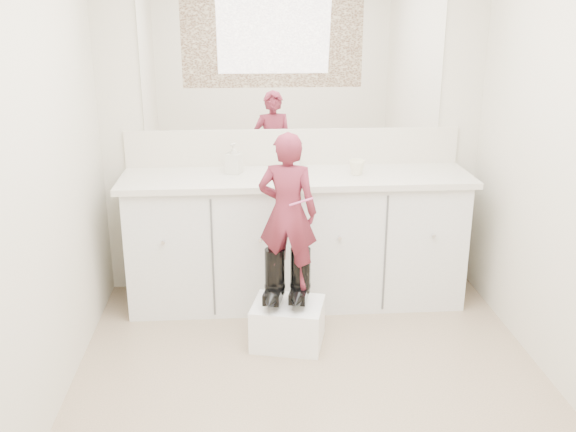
{
  "coord_description": "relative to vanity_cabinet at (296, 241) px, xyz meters",
  "views": [
    {
      "loc": [
        -0.34,
        -2.82,
        1.96
      ],
      "look_at": [
        -0.09,
        0.72,
        0.77
      ],
      "focal_mm": 40.0,
      "sensor_mm": 36.0,
      "label": 1
    }
  ],
  "objects": [
    {
      "name": "floor",
      "position": [
        0.0,
        -1.23,
        -0.42
      ],
      "size": [
        3.0,
        3.0,
        0.0
      ],
      "primitive_type": "plane",
      "color": "#7F7053",
      "rests_on": "ground"
    },
    {
      "name": "wall_back",
      "position": [
        0.0,
        0.27,
        0.77
      ],
      "size": [
        2.6,
        0.0,
        2.6
      ],
      "primitive_type": "plane",
      "rotation": [
        1.57,
        0.0,
        0.0
      ],
      "color": "beige",
      "rests_on": "floor"
    },
    {
      "name": "wall_front",
      "position": [
        0.0,
        -2.73,
        0.77
      ],
      "size": [
        2.6,
        0.0,
        2.6
      ],
      "primitive_type": "plane",
      "rotation": [
        -1.57,
        0.0,
        0.0
      ],
      "color": "beige",
      "rests_on": "floor"
    },
    {
      "name": "wall_left",
      "position": [
        -1.3,
        -1.23,
        0.78
      ],
      "size": [
        0.0,
        3.0,
        3.0
      ],
      "primitive_type": "plane",
      "rotation": [
        1.57,
        0.0,
        1.57
      ],
      "color": "beige",
      "rests_on": "floor"
    },
    {
      "name": "vanity_cabinet",
      "position": [
        0.0,
        0.0,
        0.0
      ],
      "size": [
        2.2,
        0.55,
        0.85
      ],
      "primitive_type": "cube",
      "color": "silver",
      "rests_on": "floor"
    },
    {
      "name": "countertop",
      "position": [
        0.0,
        -0.01,
        0.45
      ],
      "size": [
        2.28,
        0.58,
        0.04
      ],
      "primitive_type": "cube",
      "color": "beige",
      "rests_on": "vanity_cabinet"
    },
    {
      "name": "backsplash",
      "position": [
        0.0,
        0.26,
        0.59
      ],
      "size": [
        2.28,
        0.03,
        0.25
      ],
      "primitive_type": "cube",
      "color": "beige",
      "rests_on": "countertop"
    },
    {
      "name": "mirror",
      "position": [
        0.0,
        0.26,
        1.22
      ],
      "size": [
        2.0,
        0.02,
        1.0
      ],
      "primitive_type": "cube",
      "color": "white",
      "rests_on": "wall_back"
    },
    {
      "name": "dot_panel",
      "position": [
        0.0,
        -2.71,
        1.22
      ],
      "size": [
        2.0,
        0.01,
        1.2
      ],
      "primitive_type": "cube",
      "color": "#472819",
      "rests_on": "wall_front"
    },
    {
      "name": "faucet",
      "position": [
        0.0,
        0.15,
        0.52
      ],
      "size": [
        0.08,
        0.08,
        0.1
      ],
      "primitive_type": "cylinder",
      "color": "silver",
      "rests_on": "countertop"
    },
    {
      "name": "cup",
      "position": [
        0.39,
        -0.03,
        0.51
      ],
      "size": [
        0.13,
        0.13,
        0.1
      ],
      "primitive_type": "imported",
      "rotation": [
        0.0,
        0.0,
        -0.33
      ],
      "color": "#F0E9C0",
      "rests_on": "countertop"
    },
    {
      "name": "soap_bottle",
      "position": [
        -0.41,
        0.06,
        0.56
      ],
      "size": [
        0.12,
        0.12,
        0.2
      ],
      "primitive_type": "imported",
      "rotation": [
        0.0,
        0.0,
        -0.39
      ],
      "color": "beige",
      "rests_on": "countertop"
    },
    {
      "name": "step_stool",
      "position": [
        -0.1,
        -0.61,
        -0.29
      ],
      "size": [
        0.48,
        0.43,
        0.26
      ],
      "primitive_type": "cube",
      "rotation": [
        0.0,
        0.0,
        -0.24
      ],
      "color": "white",
      "rests_on": "floor"
    },
    {
      "name": "boot_left",
      "position": [
        -0.17,
        -0.59,
        0.01
      ],
      "size": [
        0.17,
        0.25,
        0.34
      ],
      "primitive_type": null,
      "rotation": [
        0.0,
        0.0,
        -0.24
      ],
      "color": "black",
      "rests_on": "step_stool"
    },
    {
      "name": "boot_right",
      "position": [
        -0.02,
        -0.59,
        0.01
      ],
      "size": [
        0.17,
        0.25,
        0.34
      ],
      "primitive_type": null,
      "rotation": [
        0.0,
        0.0,
        -0.24
      ],
      "color": "black",
      "rests_on": "step_stool"
    },
    {
      "name": "toddler",
      "position": [
        -0.1,
        -0.59,
        0.4
      ],
      "size": [
        0.38,
        0.29,
        0.93
      ],
      "primitive_type": "imported",
      "rotation": [
        0.0,
        0.0,
        2.91
      ],
      "color": "#A53248",
      "rests_on": "step_stool"
    },
    {
      "name": "toothbrush",
      "position": [
        -0.03,
        -0.67,
        0.49
      ],
      "size": [
        0.13,
        0.04,
        0.06
      ],
      "primitive_type": "cylinder",
      "rotation": [
        0.0,
        1.22,
        -0.24
      ],
      "color": "#D85493",
      "rests_on": "toddler"
    }
  ]
}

